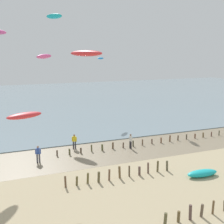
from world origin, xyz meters
name	(u,v)px	position (x,y,z in m)	size (l,w,h in m)	color
wet_sand_strip	(81,155)	(0.00, 20.18, 0.00)	(120.00, 7.58, 0.01)	#84755B
sea	(33,101)	(0.00, 58.97, 0.05)	(160.00, 70.00, 0.10)	gray
groyne_near	(218,207)	(5.57, 5.57, 0.43)	(9.68, 0.29, 1.05)	brown
groyne_mid	(121,173)	(1.70, 13.28, 0.48)	(9.76, 0.38, 1.08)	brown
groyne_far	(142,142)	(7.73, 20.92, 0.34)	(21.70, 0.36, 0.80)	brown
person_nearest_camera	(131,141)	(5.94, 20.33, 0.92)	(0.23, 0.57, 1.71)	#232328
person_mid_beach	(38,154)	(-4.48, 19.84, 0.92)	(0.56, 0.28, 1.71)	#4C4C56
person_far_down_beach	(74,141)	(-0.05, 22.62, 0.92)	(0.53, 0.35, 1.71)	#383842
grounded_kite	(202,173)	(8.52, 10.93, 0.29)	(2.94, 1.06, 0.59)	#19B2B7
kite_aloft_0	(44,56)	(-3.69, 18.39, 10.46)	(2.28, 0.73, 0.37)	#E54C99
kite_aloft_2	(101,58)	(8.14, 36.45, 9.86)	(2.06, 0.66, 0.33)	#2384D1
kite_aloft_4	(54,16)	(0.83, 35.95, 15.96)	(3.24, 1.04, 0.52)	#19B2B7
kite_aloft_7	(86,53)	(-0.65, 15.48, 10.73)	(3.21, 1.03, 0.51)	red
kite_aloft_9	(25,116)	(-6.31, 11.39, 6.63)	(2.55, 0.81, 0.41)	red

